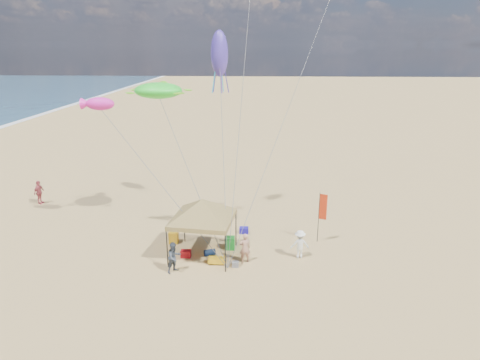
% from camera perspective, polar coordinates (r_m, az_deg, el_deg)
% --- Properties ---
extents(ground, '(280.00, 280.00, 0.00)m').
position_cam_1_polar(ground, '(21.81, -0.41, -12.49)').
color(ground, tan).
rests_on(ground, ground).
extents(canopy_tent, '(6.07, 6.07, 3.77)m').
position_cam_1_polar(canopy_tent, '(22.38, -5.06, -2.87)').
color(canopy_tent, black).
rests_on(canopy_tent, ground).
extents(feather_flag, '(0.44, 0.18, 3.01)m').
position_cam_1_polar(feather_flag, '(24.69, 10.88, -3.92)').
color(feather_flag, black).
rests_on(feather_flag, ground).
extents(cooler_red, '(0.54, 0.38, 0.38)m').
position_cam_1_polar(cooler_red, '(23.52, -7.25, -9.74)').
color(cooler_red, '#A50D13').
rests_on(cooler_red, ground).
extents(cooler_blue, '(0.54, 0.38, 0.38)m').
position_cam_1_polar(cooler_blue, '(26.08, 0.53, -6.73)').
color(cooler_blue, '#19118E').
rests_on(cooler_blue, ground).
extents(bag_navy, '(0.69, 0.54, 0.36)m').
position_cam_1_polar(bag_navy, '(23.55, -4.07, -9.63)').
color(bag_navy, '#0B1934').
rests_on(bag_navy, ground).
extents(bag_orange, '(0.54, 0.69, 0.36)m').
position_cam_1_polar(bag_orange, '(26.80, -6.27, -6.18)').
color(bag_orange, orange).
rests_on(bag_orange, ground).
extents(chair_green, '(0.50, 0.50, 0.70)m').
position_cam_1_polar(chair_green, '(24.15, -1.33, -8.40)').
color(chair_green, '#198A25').
rests_on(chair_green, ground).
extents(chair_yellow, '(0.50, 0.50, 0.70)m').
position_cam_1_polar(chair_yellow, '(25.13, -8.85, -7.54)').
color(chair_yellow, gold).
rests_on(chair_yellow, ground).
extents(crate_grey, '(0.34, 0.30, 0.28)m').
position_cam_1_polar(crate_grey, '(22.43, -0.62, -11.18)').
color(crate_grey, slate).
rests_on(crate_grey, ground).
extents(beach_cart, '(0.90, 0.50, 0.24)m').
position_cam_1_polar(beach_cart, '(22.73, -3.10, -10.62)').
color(beach_cart, yellow).
rests_on(beach_cart, ground).
extents(person_near_a, '(0.67, 0.53, 1.62)m').
position_cam_1_polar(person_near_a, '(22.58, 0.65, -9.05)').
color(person_near_a, tan).
rests_on(person_near_a, ground).
extents(person_near_b, '(0.98, 0.99, 1.61)m').
position_cam_1_polar(person_near_b, '(21.92, -8.78, -10.17)').
color(person_near_b, '#39424E').
rests_on(person_near_b, ground).
extents(person_near_c, '(1.08, 0.69, 1.58)m').
position_cam_1_polar(person_near_c, '(23.22, 7.98, -8.50)').
color(person_near_c, white).
rests_on(person_near_c, ground).
extents(person_far_a, '(0.57, 1.06, 1.72)m').
position_cam_1_polar(person_far_a, '(33.79, -25.25, -1.49)').
color(person_far_a, '#A33E47').
rests_on(person_far_a, ground).
extents(turtle_kite, '(2.96, 2.46, 0.92)m').
position_cam_1_polar(turtle_kite, '(25.39, -10.87, 11.65)').
color(turtle_kite, '#29E62F').
rests_on(turtle_kite, ground).
extents(fish_kite, '(1.79, 1.19, 0.73)m').
position_cam_1_polar(fish_kite, '(25.39, -18.19, 9.65)').
color(fish_kite, '#E722A9').
rests_on(fish_kite, ground).
extents(squid_kite, '(1.34, 1.34, 2.79)m').
position_cam_1_polar(squid_kite, '(27.34, -2.77, 16.50)').
color(squid_kite, '#4733A6').
rests_on(squid_kite, ground).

